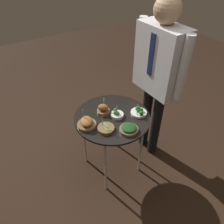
{
  "coord_description": "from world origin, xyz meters",
  "views": [
    {
      "loc": [
        1.21,
        -0.79,
        1.9
      ],
      "look_at": [
        0.0,
        0.0,
        0.73
      ],
      "focal_mm": 35.0,
      "sensor_mm": 36.0,
      "label": 1
    }
  ],
  "objects": [
    {
      "name": "serving_cart",
      "position": [
        0.0,
        0.0,
        0.63
      ],
      "size": [
        0.66,
        0.66,
        0.68
      ],
      "color": "black",
      "rests_on": "ground_plane"
    },
    {
      "name": "bowl_roast_mid_left",
      "position": [
        -0.01,
        -0.24,
        0.71
      ],
      "size": [
        0.16,
        0.16,
        0.14
      ],
      "color": "brown",
      "rests_on": "serving_cart"
    },
    {
      "name": "bowl_asparagus_far_rim",
      "position": [
        0.11,
        -0.13,
        0.69
      ],
      "size": [
        0.14,
        0.14,
        0.15
      ],
      "color": "brown",
      "rests_on": "serving_cart"
    },
    {
      "name": "bowl_roast_front_center",
      "position": [
        -0.08,
        -0.04,
        0.71
      ],
      "size": [
        0.12,
        0.12,
        0.13
      ],
      "color": "brown",
      "rests_on": "serving_cart"
    },
    {
      "name": "bowl_broccoli_center",
      "position": [
        0.02,
        0.04,
        0.7
      ],
      "size": [
        0.11,
        0.11,
        0.13
      ],
      "color": "white",
      "rests_on": "serving_cart"
    },
    {
      "name": "waiter_figure",
      "position": [
        -0.0,
        0.49,
        1.0
      ],
      "size": [
        0.58,
        0.22,
        1.58
      ],
      "color": "black",
      "rests_on": "ground_plane"
    },
    {
      "name": "bowl_spinach_front_left",
      "position": [
        0.22,
        0.02,
        0.7
      ],
      "size": [
        0.15,
        0.15,
        0.05
      ],
      "color": "brown",
      "rests_on": "serving_cart"
    },
    {
      "name": "ground_plane",
      "position": [
        0.0,
        0.0,
        0.0
      ],
      "size": [
        8.0,
        8.0,
        0.0
      ],
      "primitive_type": "plane",
      "color": "black"
    },
    {
      "name": "bowl_broccoli_back_left",
      "position": [
        0.1,
        0.22,
        0.7
      ],
      "size": [
        0.14,
        0.14,
        0.12
      ],
      "color": "white",
      "rests_on": "serving_cart"
    }
  ]
}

